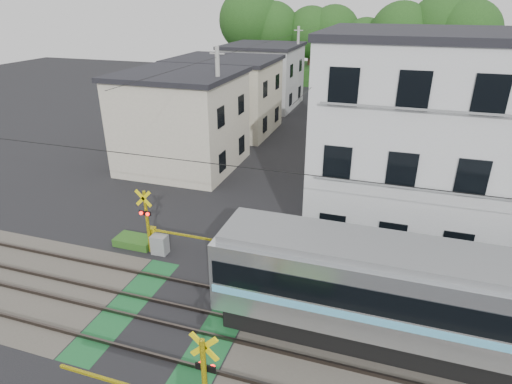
% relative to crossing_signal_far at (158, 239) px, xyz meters
% --- Properties ---
extents(ground, '(120.00, 120.00, 0.00)m').
position_rel_crossing_signal_far_xyz_m(ground, '(2.59, -3.65, -0.71)').
color(ground, black).
extents(track_bed, '(120.00, 120.00, 0.14)m').
position_rel_crossing_signal_far_xyz_m(track_bed, '(2.59, -3.65, -0.67)').
color(track_bed, '#47423A').
rests_on(track_bed, ground).
extents(crossing_signal_far, '(4.74, 0.65, 3.09)m').
position_rel_crossing_signal_far_xyz_m(crossing_signal_far, '(0.00, 0.00, 0.00)').
color(crossing_signal_far, yellow).
rests_on(crossing_signal_far, ground).
extents(apartment_block, '(10.20, 8.36, 9.30)m').
position_rel_crossing_signal_far_xyz_m(apartment_block, '(11.09, 5.84, 3.94)').
color(apartment_block, silver).
rests_on(apartment_block, ground).
extents(houses_row, '(22.07, 31.35, 6.80)m').
position_rel_crossing_signal_far_xyz_m(houses_row, '(2.84, 22.27, 2.53)').
color(houses_row, beige).
rests_on(houses_row, ground).
extents(tree_hill, '(40.00, 12.59, 11.96)m').
position_rel_crossing_signal_far_xyz_m(tree_hill, '(2.36, 45.25, 4.96)').
color(tree_hill, '#214B19').
rests_on(tree_hill, ground).
extents(catenary, '(60.00, 5.04, 7.00)m').
position_rel_crossing_signal_far_xyz_m(catenary, '(8.59, -3.62, 2.98)').
color(catenary, '#2D2D33').
rests_on(catenary, ground).
extents(utility_poles, '(7.90, 42.00, 8.00)m').
position_rel_crossing_signal_far_xyz_m(utility_poles, '(1.53, 19.35, 3.37)').
color(utility_poles, '#A5A5A0').
rests_on(utility_poles, ground).
extents(pedestrian, '(0.68, 0.58, 1.57)m').
position_rel_crossing_signal_far_xyz_m(pedestrian, '(2.74, 20.74, 0.07)').
color(pedestrian, black).
rests_on(pedestrian, ground).
extents(weed_patches, '(10.25, 8.80, 0.40)m').
position_rel_crossing_signal_far_xyz_m(weed_patches, '(4.34, -3.74, -0.53)').
color(weed_patches, '#2D5E1E').
rests_on(weed_patches, ground).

